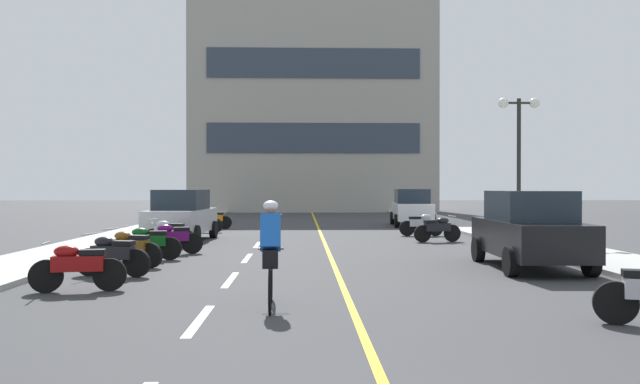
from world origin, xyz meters
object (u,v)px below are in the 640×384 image
object	(u,v)px
parked_car_far	(412,207)
motorcycle_6	(172,238)
motorcycle_4	(130,247)
motorcycle_8	(438,229)
motorcycle_3	(112,254)
motorcycle_10	(204,221)
motorcycle_2	(77,266)
cyclist_rider	(271,252)
street_lamp_mid	(519,135)
parked_car_near	(529,229)
motorcycle_9	(421,224)
motorcycle_7	(169,233)
motorcycle_11	(213,219)
parked_car_mid	(181,215)
motorcycle_5	(148,242)

from	to	relation	value
parked_car_far	motorcycle_6	world-z (taller)	parked_car_far
motorcycle_4	motorcycle_8	xyz separation A→B (m)	(8.82, 6.74, 0.00)
motorcycle_3	motorcycle_10	distance (m)	13.40
motorcycle_2	cyclist_rider	world-z (taller)	cyclist_rider
street_lamp_mid	motorcycle_8	bearing A→B (deg)	179.06
parked_car_near	motorcycle_6	xyz separation A→B (m)	(-9.01, 3.38, -0.44)
motorcycle_9	motorcycle_7	bearing A→B (deg)	-152.48
motorcycle_2	motorcycle_4	distance (m)	3.58
parked_car_near	motorcycle_11	bearing A→B (deg)	123.32
parked_car_far	motorcycle_10	world-z (taller)	parked_car_far
motorcycle_10	parked_car_mid	bearing A→B (deg)	-91.61
motorcycle_5	motorcycle_11	world-z (taller)	same
parked_car_mid	motorcycle_8	bearing A→B (deg)	-4.87
parked_car_mid	motorcycle_2	world-z (taller)	parked_car_mid
parked_car_near	parked_car_mid	world-z (taller)	same
motorcycle_3	cyclist_rider	world-z (taller)	cyclist_rider
motorcycle_8	cyclist_rider	xyz separation A→B (m)	(-5.22, -11.93, 0.41)
motorcycle_6	motorcycle_9	distance (m)	10.63
motorcycle_11	parked_car_mid	bearing A→B (deg)	-92.12
motorcycle_6	motorcycle_8	bearing A→B (deg)	24.59
parked_car_far	motorcycle_10	size ratio (longest dim) A/B	2.59
street_lamp_mid	motorcycle_2	xyz separation A→B (m)	(-11.63, -10.27, -3.25)
motorcycle_5	motorcycle_6	xyz separation A→B (m)	(0.32, 1.50, 0.00)
parked_car_mid	motorcycle_5	distance (m)	6.13
motorcycle_5	cyclist_rider	bearing A→B (deg)	-62.02
motorcycle_7	motorcycle_9	world-z (taller)	same
motorcycle_2	motorcycle_7	distance (m)	8.44
parked_car_far	motorcycle_7	xyz separation A→B (m)	(-9.61, -11.16, -0.44)
motorcycle_8	motorcycle_11	xyz separation A→B (m)	(-8.77, 7.04, 0.00)
motorcycle_2	motorcycle_5	xyz separation A→B (m)	(0.08, 4.98, 0.00)
motorcycle_8	motorcycle_11	world-z (taller)	same
motorcycle_6	motorcycle_7	bearing A→B (deg)	104.23
motorcycle_5	motorcycle_7	world-z (taller)	same
motorcycle_3	motorcycle_8	distance (m)	12.09
parked_car_near	motorcycle_3	xyz separation A→B (m)	(-9.37, -1.11, -0.44)
motorcycle_11	motorcycle_7	bearing A→B (deg)	-90.86
motorcycle_11	motorcycle_10	bearing A→B (deg)	-93.23
motorcycle_2	motorcycle_8	xyz separation A→B (m)	(8.80, 10.32, 0.00)
motorcycle_4	cyclist_rider	xyz separation A→B (m)	(3.60, -5.20, 0.41)
motorcycle_4	motorcycle_7	distance (m)	4.86
parked_car_near	motorcycle_11	size ratio (longest dim) A/B	2.49
street_lamp_mid	motorcycle_8	world-z (taller)	street_lamp_mid
motorcycle_5	motorcycle_9	size ratio (longest dim) A/B	1.00
motorcycle_8	motorcycle_11	bearing A→B (deg)	141.25
parked_car_near	motorcycle_7	distance (m)	10.91
motorcycle_2	motorcycle_9	size ratio (longest dim) A/B	0.99
motorcycle_11	cyclist_rider	bearing A→B (deg)	-79.42
motorcycle_6	motorcycle_9	xyz separation A→B (m)	(8.35, 6.57, 0.00)
motorcycle_7	motorcycle_3	bearing A→B (deg)	-88.77
motorcycle_11	motorcycle_6	bearing A→B (deg)	-88.08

